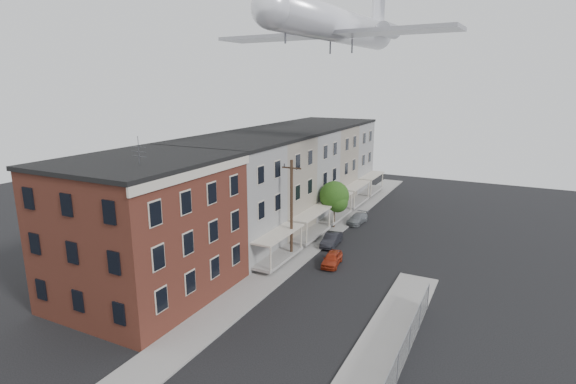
# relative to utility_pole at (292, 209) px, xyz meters

# --- Properties ---
(sidewalk_left) EXTENTS (3.00, 62.00, 0.12)m
(sidewalk_left) POSITION_rel_utility_pole_xyz_m (0.10, 6.00, -4.61)
(sidewalk_left) COLOR gray
(sidewalk_left) RESTS_ON ground
(sidewalk_right) EXTENTS (3.00, 26.00, 0.12)m
(sidewalk_right) POSITION_rel_utility_pole_xyz_m (11.10, -12.00, -4.61)
(sidewalk_right) COLOR gray
(sidewalk_right) RESTS_ON ground
(curb_left) EXTENTS (0.15, 62.00, 0.14)m
(curb_left) POSITION_rel_utility_pole_xyz_m (1.55, 6.00, -4.60)
(curb_left) COLOR gray
(curb_left) RESTS_ON ground
(curb_right) EXTENTS (0.15, 26.00, 0.14)m
(curb_right) POSITION_rel_utility_pole_xyz_m (9.65, -12.00, -4.60)
(curb_right) COLOR gray
(curb_right) RESTS_ON ground
(corner_building) EXTENTS (10.31, 12.30, 12.15)m
(corner_building) POSITION_rel_utility_pole_xyz_m (-6.40, -11.00, 0.49)
(corner_building) COLOR #3E1D13
(corner_building) RESTS_ON ground
(row_house_a) EXTENTS (11.98, 7.00, 10.30)m
(row_house_a) POSITION_rel_utility_pole_xyz_m (-6.36, -1.50, 0.45)
(row_house_a) COLOR slate
(row_house_a) RESTS_ON ground
(row_house_b) EXTENTS (11.98, 7.00, 10.30)m
(row_house_b) POSITION_rel_utility_pole_xyz_m (-6.36, 5.50, 0.45)
(row_house_b) COLOR #6E6857
(row_house_b) RESTS_ON ground
(row_house_c) EXTENTS (11.98, 7.00, 10.30)m
(row_house_c) POSITION_rel_utility_pole_xyz_m (-6.36, 12.50, 0.45)
(row_house_c) COLOR slate
(row_house_c) RESTS_ON ground
(row_house_d) EXTENTS (11.98, 7.00, 10.30)m
(row_house_d) POSITION_rel_utility_pole_xyz_m (-6.36, 19.50, 0.45)
(row_house_d) COLOR #6E6857
(row_house_d) RESTS_ON ground
(row_house_e) EXTENTS (11.98, 7.00, 10.30)m
(row_house_e) POSITION_rel_utility_pole_xyz_m (-6.36, 26.50, 0.45)
(row_house_e) COLOR slate
(row_house_e) RESTS_ON ground
(chainlink_fence) EXTENTS (0.06, 18.06, 1.90)m
(chainlink_fence) POSITION_rel_utility_pole_xyz_m (12.60, -13.00, -3.68)
(chainlink_fence) COLOR gray
(chainlink_fence) RESTS_ON ground
(utility_pole) EXTENTS (1.80, 0.26, 9.00)m
(utility_pole) POSITION_rel_utility_pole_xyz_m (0.00, 0.00, 0.00)
(utility_pole) COLOR black
(utility_pole) RESTS_ON ground
(street_tree) EXTENTS (3.22, 3.20, 5.20)m
(street_tree) POSITION_rel_utility_pole_xyz_m (0.33, 9.92, -1.22)
(street_tree) COLOR black
(street_tree) RESTS_ON ground
(car_near) EXTENTS (1.77, 3.51, 1.15)m
(car_near) POSITION_rel_utility_pole_xyz_m (3.80, 0.25, -4.10)
(car_near) COLOR #A22E14
(car_near) RESTS_ON ground
(car_mid) EXTENTS (1.55, 3.79, 1.22)m
(car_mid) POSITION_rel_utility_pole_xyz_m (2.00, 4.75, -4.06)
(car_mid) COLOR black
(car_mid) RESTS_ON ground
(car_far) EXTENTS (1.70, 3.77, 1.07)m
(car_far) POSITION_rel_utility_pole_xyz_m (2.00, 12.72, -4.14)
(car_far) COLOR gray
(car_far) RESTS_ON ground
(airplane) EXTENTS (21.78, 24.86, 7.19)m
(airplane) POSITION_rel_utility_pole_xyz_m (1.84, 5.99, 15.70)
(airplane) COLOR white
(airplane) RESTS_ON ground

